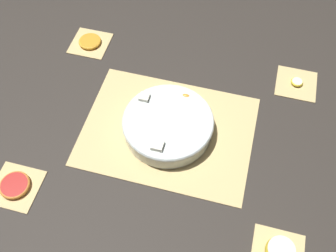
{
  "coord_description": "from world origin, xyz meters",
  "views": [
    {
      "loc": [
        0.16,
        -0.59,
        0.96
      ],
      "look_at": [
        0.0,
        0.0,
        0.03
      ],
      "focal_mm": 42.0,
      "sensor_mm": 36.0,
      "label": 1
    }
  ],
  "objects_px": {
    "fruit_salad_bowl": "(168,124)",
    "orange_slice_whole": "(90,41)",
    "apple_half": "(280,251)",
    "grapefruit_slice": "(15,185)",
    "banana_coin_single": "(297,82)"
  },
  "relations": [
    {
      "from": "fruit_salad_bowl",
      "to": "orange_slice_whole",
      "type": "relative_size",
      "value": 3.44
    },
    {
      "from": "apple_half",
      "to": "grapefruit_slice",
      "type": "xyz_separation_m",
      "value": [
        -0.69,
        0.0,
        -0.01
      ]
    },
    {
      "from": "fruit_salad_bowl",
      "to": "orange_slice_whole",
      "type": "bearing_deg",
      "value": 141.51
    },
    {
      "from": "orange_slice_whole",
      "to": "banana_coin_single",
      "type": "height_order",
      "value": "orange_slice_whole"
    },
    {
      "from": "orange_slice_whole",
      "to": "grapefruit_slice",
      "type": "bearing_deg",
      "value": -90.0
    },
    {
      "from": "apple_half",
      "to": "banana_coin_single",
      "type": "bearing_deg",
      "value": 90.0
    },
    {
      "from": "orange_slice_whole",
      "to": "grapefruit_slice",
      "type": "height_order",
      "value": "grapefruit_slice"
    },
    {
      "from": "apple_half",
      "to": "banana_coin_single",
      "type": "xyz_separation_m",
      "value": [
        -0.0,
        0.55,
        -0.02
      ]
    },
    {
      "from": "grapefruit_slice",
      "to": "apple_half",
      "type": "bearing_deg",
      "value": -0.0
    },
    {
      "from": "apple_half",
      "to": "orange_slice_whole",
      "type": "distance_m",
      "value": 0.88
    },
    {
      "from": "banana_coin_single",
      "to": "grapefruit_slice",
      "type": "height_order",
      "value": "grapefruit_slice"
    },
    {
      "from": "orange_slice_whole",
      "to": "fruit_salad_bowl",
      "type": "bearing_deg",
      "value": -38.49
    },
    {
      "from": "apple_half",
      "to": "orange_slice_whole",
      "type": "xyz_separation_m",
      "value": [
        -0.69,
        0.55,
        -0.02
      ]
    },
    {
      "from": "orange_slice_whole",
      "to": "grapefruit_slice",
      "type": "relative_size",
      "value": 0.93
    },
    {
      "from": "fruit_salad_bowl",
      "to": "banana_coin_single",
      "type": "height_order",
      "value": "fruit_salad_bowl"
    }
  ]
}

